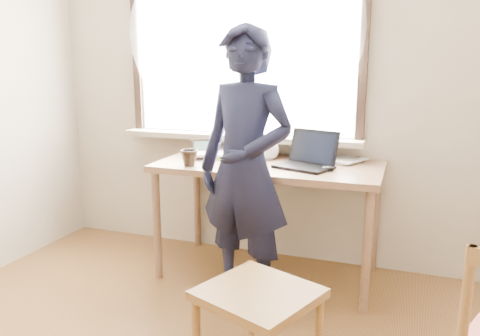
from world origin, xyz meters
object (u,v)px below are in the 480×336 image
(laptop, at_px, (308,159))
(person, at_px, (245,169))
(mug_white, at_px, (269,152))
(mug_dark, at_px, (189,158))
(desk, at_px, (269,175))
(work_chair, at_px, (258,305))

(laptop, bearing_deg, person, -129.37)
(mug_white, bearing_deg, person, -88.96)
(mug_white, bearing_deg, mug_dark, -137.13)
(desk, bearing_deg, mug_white, 105.93)
(laptop, xyz_separation_m, mug_white, (-0.31, 0.17, -0.00))
(desk, relative_size, mug_white, 11.28)
(work_chair, distance_m, person, 0.94)
(mug_dark, height_order, work_chair, mug_dark)
(laptop, height_order, mug_white, laptop)
(person, bearing_deg, mug_white, 104.31)
(desk, xyz_separation_m, person, (-0.03, -0.40, 0.12))
(laptop, xyz_separation_m, person, (-0.30, -0.37, -0.01))
(mug_dark, xyz_separation_m, person, (0.44, -0.14, -0.01))
(laptop, distance_m, mug_white, 0.36)
(laptop, bearing_deg, mug_dark, -163.04)
(laptop, height_order, mug_dark, laptop)
(mug_dark, distance_m, person, 0.46)
(laptop, relative_size, person, 0.25)
(desk, xyz_separation_m, mug_dark, (-0.47, -0.26, 0.14))
(work_chair, bearing_deg, mug_dark, 130.45)
(mug_dark, bearing_deg, mug_white, 42.87)
(laptop, relative_size, mug_dark, 3.67)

